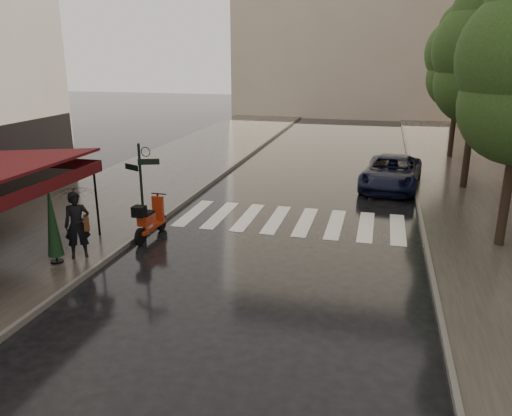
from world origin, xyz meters
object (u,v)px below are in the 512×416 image
at_px(pedestrian_with_umbrella, 74,199).
at_px(scooter, 150,220).
at_px(parasol_back, 52,221).
at_px(parked_car, 391,172).

relative_size(pedestrian_with_umbrella, scooter, 1.30).
relative_size(scooter, parasol_back, 0.88).
xyz_separation_m(scooter, parasol_back, (-1.55, -2.67, 0.73)).
distance_m(scooter, parked_car, 11.24).
bearing_deg(scooter, pedestrian_with_umbrella, -115.96).
height_order(scooter, parasol_back, parasol_back).
height_order(parked_car, parasol_back, parasol_back).
distance_m(parked_car, parasol_back, 14.29).
bearing_deg(parked_car, parasol_back, -122.71).
xyz_separation_m(pedestrian_with_umbrella, parasol_back, (-0.41, -0.52, -0.50)).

